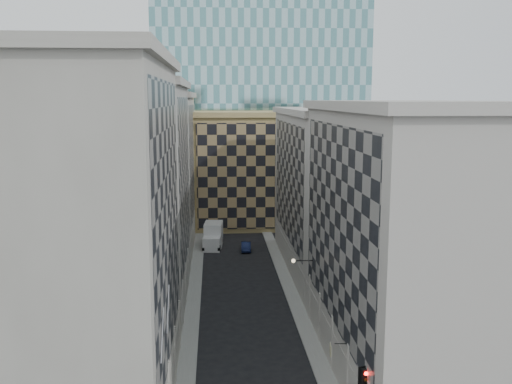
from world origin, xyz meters
name	(u,v)px	position (x,y,z in m)	size (l,w,h in m)	color
sidewalk_west	(193,304)	(-5.25, 30.00, 0.07)	(1.50, 100.00, 0.15)	gray
sidewalk_east	(295,301)	(5.25, 30.00, 0.07)	(1.50, 100.00, 0.15)	gray
bldg_left_a	(93,238)	(-10.88, 11.00, 11.82)	(10.80, 22.80, 23.70)	#A39E92
bldg_left_b	(138,192)	(-10.88, 33.00, 11.32)	(10.80, 22.80, 22.70)	#9A988F
bldg_left_c	(158,170)	(-10.88, 55.00, 10.83)	(10.80, 22.80, 21.70)	#A39E92
bldg_right_a	(398,240)	(10.88, 15.00, 10.32)	(10.80, 26.80, 20.70)	#BBB5AC
bldg_right_b	(328,190)	(10.89, 42.00, 9.85)	(10.80, 28.80, 19.70)	#BBB5AC
tan_block	(244,168)	(2.00, 67.90, 9.44)	(16.80, 14.80, 18.80)	tan
church_tower	(229,65)	(0.00, 82.00, 26.95)	(7.20, 7.20, 51.50)	#292520
flagpoles_left	(165,321)	(-5.90, 6.00, 8.00)	(0.10, 6.33, 2.33)	gray
bracket_lamp	(295,261)	(4.38, 24.00, 6.20)	(1.98, 0.36, 0.36)	black
box_truck	(213,237)	(-3.19, 53.15, 1.46)	(3.01, 6.29, 3.34)	white
dark_car	(246,246)	(1.35, 50.63, 0.61)	(1.29, 3.69, 1.22)	#10193E
shop_sign	(331,349)	(4.96, 10.41, 3.83)	(1.19, 0.74, 0.82)	black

